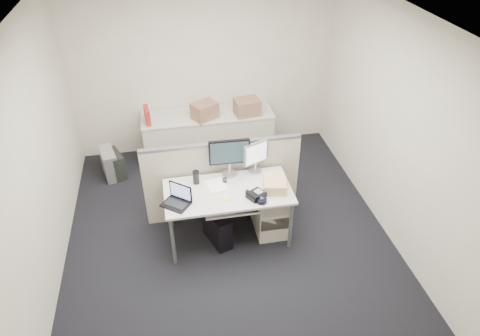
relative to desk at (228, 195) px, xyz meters
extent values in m
cube|color=black|center=(0.00, 0.00, -0.67)|extent=(4.00, 4.50, 0.01)
cube|color=white|center=(0.00, 0.00, 2.04)|extent=(4.00, 4.50, 0.01)
cube|color=beige|center=(0.00, 2.25, 0.69)|extent=(4.00, 0.02, 2.70)
cube|color=beige|center=(0.00, -2.25, 0.69)|extent=(4.00, 0.02, 2.70)
cube|color=beige|center=(-2.00, 0.00, 0.69)|extent=(0.02, 4.50, 2.70)
cube|color=beige|center=(2.00, 0.00, 0.69)|extent=(0.02, 4.50, 2.70)
cube|color=silver|center=(0.00, 0.00, 0.05)|extent=(1.50, 0.75, 0.03)
cylinder|color=slate|center=(-0.70, -0.33, -0.31)|extent=(0.04, 0.04, 0.70)
cylinder|color=slate|center=(-0.70, 0.33, -0.31)|extent=(0.04, 0.04, 0.70)
cylinder|color=slate|center=(0.70, -0.33, -0.31)|extent=(0.04, 0.04, 0.70)
cylinder|color=slate|center=(0.70, 0.33, -0.31)|extent=(0.04, 0.04, 0.70)
cube|color=silver|center=(0.00, -0.18, -0.04)|extent=(0.62, 0.32, 0.02)
cube|color=beige|center=(0.55, 0.05, -0.34)|extent=(0.40, 0.55, 0.65)
cube|color=#B3A68D|center=(0.00, 0.45, -0.11)|extent=(2.00, 0.06, 1.10)
cube|color=beige|center=(0.00, 1.93, -0.30)|extent=(2.00, 0.60, 0.72)
cube|color=black|center=(0.07, 0.32, 0.31)|extent=(0.50, 0.21, 0.50)
cube|color=#B7B7BC|center=(0.40, 0.32, 0.27)|extent=(0.38, 0.29, 0.41)
cube|color=black|center=(-0.62, -0.15, 0.18)|extent=(0.37, 0.36, 0.22)
cylinder|color=black|center=(0.34, -0.28, 0.09)|extent=(0.13, 0.13, 0.05)
cube|color=black|center=(0.30, -0.18, 0.10)|extent=(0.25, 0.24, 0.06)
cube|color=white|center=(-0.12, 0.12, 0.07)|extent=(0.26, 0.31, 0.01)
cube|color=#F2F43B|center=(-0.05, -0.13, 0.07)|extent=(0.10, 0.10, 0.01)
cylinder|color=black|center=(-0.35, 0.22, 0.15)|extent=(0.08, 0.08, 0.16)
ellipsoid|color=yellow|center=(0.28, -0.15, 0.09)|extent=(0.18, 0.14, 0.04)
cube|color=black|center=(-0.01, 0.20, 0.07)|extent=(0.07, 0.10, 0.01)
cube|color=#D4B678|center=(0.55, -0.05, 0.13)|extent=(0.31, 0.37, 0.12)
cube|color=black|center=(0.05, -0.22, -0.02)|extent=(0.52, 0.22, 0.03)
cube|color=black|center=(-0.15, -0.05, -0.45)|extent=(0.33, 0.50, 0.44)
cube|color=black|center=(-1.45, 1.63, -0.47)|extent=(0.31, 0.45, 0.39)
cube|color=#B7B7BC|center=(-1.54, 1.63, -0.45)|extent=(0.30, 0.50, 0.44)
cube|color=#8B6144|center=(-0.05, 1.81, 0.19)|extent=(0.44, 0.41, 0.27)
cube|color=#8B6144|center=(0.60, 1.81, 0.19)|extent=(0.40, 0.33, 0.27)
cube|color=#A4291C|center=(-0.90, 1.83, 0.19)|extent=(0.10, 0.28, 0.26)
camera|label=1|loc=(-0.60, -3.92, 3.19)|focal=32.00mm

